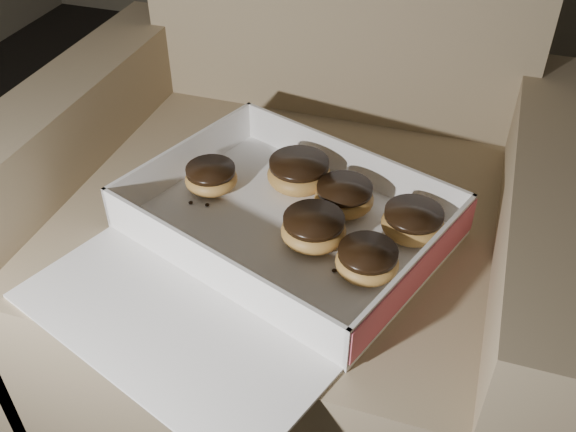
# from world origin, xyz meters

# --- Properties ---
(armchair) EXTENTS (0.88, 0.75, 0.92)m
(armchair) POSITION_xyz_m (-0.48, 0.78, 0.29)
(armchair) COLOR #8B7958
(armchair) RESTS_ON floor
(bakery_box) EXTENTS (0.57, 0.62, 0.07)m
(bakery_box) POSITION_xyz_m (-0.46, 0.60, 0.43)
(bakery_box) COLOR white
(bakery_box) RESTS_ON armchair
(donut_a) EXTENTS (0.09, 0.09, 0.04)m
(donut_a) POSITION_xyz_m (-0.32, 0.59, 0.44)
(donut_a) COLOR #C38C44
(donut_a) RESTS_ON bakery_box
(donut_b) EXTENTS (0.09, 0.09, 0.05)m
(donut_b) POSITION_xyz_m (-0.27, 0.68, 0.44)
(donut_b) COLOR #C38C44
(donut_b) RESTS_ON bakery_box
(donut_c) EXTENTS (0.09, 0.09, 0.05)m
(donut_c) POSITION_xyz_m (-0.40, 0.62, 0.45)
(donut_c) COLOR #C38C44
(donut_c) RESTS_ON bakery_box
(donut_d) EXTENTS (0.10, 0.10, 0.05)m
(donut_d) POSITION_xyz_m (-0.46, 0.75, 0.45)
(donut_d) COLOR #C38C44
(donut_d) RESTS_ON bakery_box
(donut_e) EXTENTS (0.08, 0.08, 0.04)m
(donut_e) POSITION_xyz_m (-0.59, 0.70, 0.44)
(donut_e) COLOR #C38C44
(donut_e) RESTS_ON bakery_box
(donut_f) EXTENTS (0.09, 0.09, 0.05)m
(donut_f) POSITION_xyz_m (-0.38, 0.71, 0.44)
(donut_f) COLOR #C38C44
(donut_f) RESTS_ON bakery_box
(crumb_a) EXTENTS (0.01, 0.01, 0.00)m
(crumb_a) POSITION_xyz_m (-0.32, 0.57, 0.42)
(crumb_a) COLOR black
(crumb_a) RESTS_ON bakery_box
(crumb_b) EXTENTS (0.01, 0.01, 0.00)m
(crumb_b) POSITION_xyz_m (-0.61, 0.65, 0.42)
(crumb_b) COLOR black
(crumb_b) RESTS_ON bakery_box
(crumb_c) EXTENTS (0.01, 0.01, 0.00)m
(crumb_c) POSITION_xyz_m (-0.36, 0.58, 0.42)
(crumb_c) COLOR black
(crumb_c) RESTS_ON bakery_box
(crumb_d) EXTENTS (0.01, 0.01, 0.00)m
(crumb_d) POSITION_xyz_m (-0.38, 0.49, 0.42)
(crumb_d) COLOR black
(crumb_d) RESTS_ON bakery_box
(crumb_e) EXTENTS (0.01, 0.01, 0.00)m
(crumb_e) POSITION_xyz_m (-0.58, 0.66, 0.42)
(crumb_e) COLOR black
(crumb_e) RESTS_ON bakery_box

